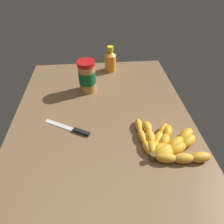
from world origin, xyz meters
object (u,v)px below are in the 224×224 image
Objects in this scene: honey_bottle at (110,60)px; butter_knife at (71,128)px; peanut_butter_jar at (87,77)px; banana_bunch at (166,143)px.

honey_bottle is 0.76× the size of butter_knife.
peanut_butter_jar is 1.10× the size of honey_bottle.
honey_bottle is at bearing -164.58° from banana_bunch.
butter_knife is at bearing -14.54° from peanut_butter_jar.
honey_bottle is 49.29cm from butter_knife.
banana_bunch is at bearing 71.69° from butter_knife.
butter_knife is (44.91, -19.46, -5.85)cm from honey_bottle.
peanut_butter_jar reaches higher than honey_bottle.
butter_knife is (26.42, -6.86, -7.31)cm from peanut_butter_jar.
peanut_butter_jar is (-38.02, -28.18, 6.04)cm from banana_bunch.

